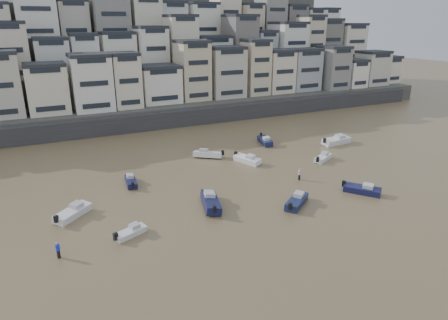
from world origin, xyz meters
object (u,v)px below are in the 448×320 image
person_blue (58,250)px  person_pink (299,174)px  boat_i (265,140)px  boat_j (131,231)px  boat_f (131,180)px  boat_c (211,201)px  boat_e (247,159)px  boat_g (336,140)px  boat_a (297,200)px  boat_h (208,153)px  boat_k (73,211)px  boat_b (362,188)px  boat_d (323,157)px

person_blue → person_pink: size_ratio=1.00×
boat_i → person_pink: size_ratio=3.15×
person_pink → boat_j: bearing=-168.8°
boat_j → person_pink: size_ratio=2.27×
boat_f → boat_c: bearing=-141.7°
person_blue → boat_e: bearing=28.1°
boat_g → boat_j: 45.71m
person_pink → boat_a: bearing=-128.4°
boat_h → person_pink: person_pink is taller
boat_i → boat_c: bearing=-31.4°
boat_a → person_pink: person_pink is taller
boat_c → boat_e: (11.98, 12.19, -0.13)m
boat_j → boat_a: bearing=-26.9°
boat_h → boat_k: (-23.01, -12.82, 0.01)m
boat_b → boat_g: boat_g is taller
boat_b → boat_f: 31.70m
boat_j → boat_h: bearing=25.9°
boat_a → boat_i: boat_i is taller
boat_k → person_pink: size_ratio=3.11×
boat_e → boat_k: boat_k is taller
boat_d → boat_e: bearing=131.4°
boat_c → boat_k: 16.32m
boat_g → person_pink: bearing=-151.2°
person_blue → boat_g: bearing=19.5°
boat_c → boat_j: bearing=119.4°
boat_b → person_blue: person_blue is taller
boat_a → person_blue: bearing=142.7°
boat_b → boat_k: size_ratio=0.96×
boat_e → boat_i: (8.24, 7.87, 0.03)m
person_pink → boat_f: bearing=158.0°
boat_g → person_blue: (-49.89, -17.67, -0.01)m
boat_b → boat_c: 20.50m
boat_c → person_pink: 15.37m
boat_d → boat_h: size_ratio=0.87×
boat_b → boat_e: size_ratio=0.99×
boat_d → boat_g: 10.27m
boat_b → boat_f: bearing=-157.8°
boat_a → person_blue: 27.76m
boat_c → boat_d: 25.02m
boat_c → person_blue: bearing=117.1°
boat_a → boat_j: boat_a is taller
boat_d → boat_j: (-34.41, -10.37, -0.10)m
boat_a → boat_k: bearing=124.5°
boat_b → boat_k: bearing=-141.6°
person_blue → boat_h: bearing=40.0°
boat_a → boat_h: (-2.48, 21.75, -0.00)m
boat_a → boat_i: bearing=30.7°
boat_e → person_pink: person_pink is taller
boat_a → boat_d: 18.40m
boat_k → boat_a: bearing=-61.5°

